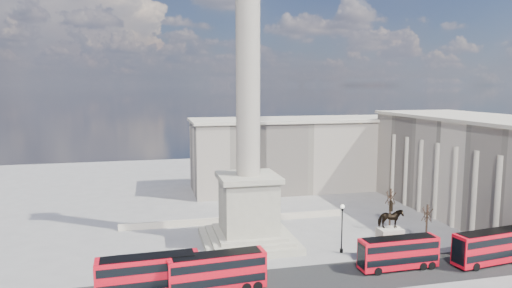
{
  "coord_description": "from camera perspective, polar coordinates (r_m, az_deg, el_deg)",
  "views": [
    {
      "loc": [
        -14.44,
        -61.39,
        24.21
      ],
      "look_at": [
        0.45,
        1.74,
        15.89
      ],
      "focal_mm": 32.0,
      "sensor_mm": 36.0,
      "label": 1
    }
  ],
  "objects": [
    {
      "name": "equestrian_statue",
      "position": [
        67.52,
        16.37,
        -11.33
      ],
      "size": [
        4.1,
        3.08,
        8.52
      ],
      "color": "beige",
      "rests_on": "ground"
    },
    {
      "name": "red_bus_d",
      "position": [
        71.21,
        27.36,
        -11.34
      ],
      "size": [
        11.66,
        3.98,
        4.63
      ],
      "rotation": [
        0.0,
        0.0,
        0.12
      ],
      "color": "red",
      "rests_on": "ground"
    },
    {
      "name": "bare_tree_far",
      "position": [
        98.62,
        22.28,
        -3.57
      ],
      "size": [
        2.03,
        2.03,
        8.29
      ],
      "rotation": [
        0.0,
        0.0,
        -0.24
      ],
      "color": "#332319",
      "rests_on": "ground"
    },
    {
      "name": "bare_tree_near",
      "position": [
        72.51,
        20.62,
        -8.01
      ],
      "size": [
        1.63,
        1.63,
        7.15
      ],
      "rotation": [
        0.0,
        0.0,
        -0.18
      ],
      "color": "#332319",
      "rests_on": "ground"
    },
    {
      "name": "nelsons_column",
      "position": [
        68.87,
        -0.99,
        -2.12
      ],
      "size": [
        14.0,
        14.0,
        49.85
      ],
      "color": "#A6A08A",
      "rests_on": "ground"
    },
    {
      "name": "balustrade_wall",
      "position": [
        82.2,
        -2.63,
        -9.42
      ],
      "size": [
        40.0,
        0.6,
        1.1
      ],
      "primitive_type": "cube",
      "color": "beige",
      "rests_on": "ground"
    },
    {
      "name": "bare_tree_mid",
      "position": [
        79.87,
        16.48,
        -6.25
      ],
      "size": [
        1.97,
        1.97,
        7.48
      ],
      "rotation": [
        0.0,
        0.0,
        -0.02
      ],
      "color": "#332319",
      "rests_on": "ground"
    },
    {
      "name": "pedestrian_standing",
      "position": [
        77.19,
        27.6,
        -11.15
      ],
      "size": [
        1.04,
        0.97,
        1.72
      ],
      "primitive_type": "imported",
      "rotation": [
        0.0,
        0.0,
        3.65
      ],
      "color": "#232228",
      "rests_on": "ground"
    },
    {
      "name": "pedestrian_crossing",
      "position": [
        68.46,
        14.77,
        -12.96
      ],
      "size": [
        0.71,
        0.98,
        1.55
      ],
      "primitive_type": "imported",
      "rotation": [
        0.0,
        0.0,
        1.98
      ],
      "color": "#232228",
      "rests_on": "ground"
    },
    {
      "name": "building_northeast",
      "position": [
        108.25,
        5.43,
        -1.16
      ],
      "size": [
        51.0,
        17.0,
        16.6
      ],
      "color": "beige",
      "rests_on": "ground"
    },
    {
      "name": "ground",
      "position": [
        67.55,
        -0.04,
        -13.69
      ],
      "size": [
        180.0,
        180.0,
        0.0
      ],
      "primitive_type": "plane",
      "color": "gray",
      "rests_on": "ground"
    },
    {
      "name": "pedestrian_walking",
      "position": [
        72.54,
        18.72,
        -11.8
      ],
      "size": [
        0.81,
        0.71,
        1.87
      ],
      "primitive_type": "imported",
      "rotation": [
        0.0,
        0.0,
        0.49
      ],
      "color": "#232228",
      "rests_on": "ground"
    },
    {
      "name": "red_bus_a",
      "position": [
        56.23,
        -13.24,
        -15.61
      ],
      "size": [
        11.82,
        3.2,
        4.75
      ],
      "rotation": [
        0.0,
        0.0,
        0.04
      ],
      "color": "red",
      "rests_on": "ground"
    },
    {
      "name": "asphalt_road",
      "position": [
        60.04,
        7.11,
        -16.52
      ],
      "size": [
        120.0,
        9.0,
        0.01
      ],
      "primitive_type": "cube",
      "color": "#272727",
      "rests_on": "ground"
    },
    {
      "name": "red_bus_c",
      "position": [
        64.73,
        17.43,
        -12.83
      ],
      "size": [
        10.81,
        2.7,
        4.37
      ],
      "rotation": [
        0.0,
        0.0,
        0.01
      ],
      "color": "red",
      "rests_on": "ground"
    },
    {
      "name": "victorian_lamp",
      "position": [
        68.21,
        10.7,
        -9.85
      ],
      "size": [
        0.62,
        0.62,
        7.19
      ],
      "rotation": [
        0.0,
        0.0,
        0.31
      ],
      "color": "black",
      "rests_on": "ground"
    },
    {
      "name": "red_bus_b",
      "position": [
        55.91,
        -4.81,
        -15.61
      ],
      "size": [
        11.73,
        3.51,
        4.69
      ],
      "rotation": [
        0.0,
        0.0,
        0.07
      ],
      "color": "red",
      "rests_on": "ground"
    },
    {
      "name": "building_east",
      "position": [
        94.08,
        26.17,
        -2.55
      ],
      "size": [
        19.0,
        46.0,
        18.6
      ],
      "color": "beige",
      "rests_on": "ground"
    }
  ]
}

